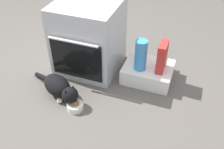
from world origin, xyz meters
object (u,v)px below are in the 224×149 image
at_px(soda_can, 140,51).
at_px(pantry_cabinet, 148,72).
at_px(food_bowl, 75,106).
at_px(oven, 89,37).
at_px(water_bottle, 141,55).
at_px(cat, 60,87).
at_px(cereal_box, 162,57).

bearing_deg(soda_can, pantry_cabinet, -46.64).
bearing_deg(pantry_cabinet, food_bowl, -128.02).
height_order(oven, water_bottle, oven).
relative_size(food_bowl, cat, 0.24).
xyz_separation_m(cat, soda_can, (0.55, 0.66, 0.11)).
height_order(pantry_cabinet, soda_can, soda_can).
bearing_deg(water_bottle, soda_can, 106.08).
relative_size(food_bowl, water_bottle, 0.47).
distance_m(food_bowl, soda_can, 0.85).
distance_m(pantry_cabinet, soda_can, 0.23).
bearing_deg(pantry_cabinet, water_bottle, -134.96).
bearing_deg(cat, water_bottle, 62.61).
xyz_separation_m(oven, pantry_cabinet, (0.61, 0.00, -0.27)).
bearing_deg(soda_can, food_bowl, -115.19).
xyz_separation_m(pantry_cabinet, food_bowl, (-0.48, -0.62, -0.04)).
xyz_separation_m(food_bowl, cat, (-0.19, 0.09, 0.08)).
distance_m(oven, water_bottle, 0.55).
bearing_deg(water_bottle, cat, -143.10).
height_order(soda_can, water_bottle, water_bottle).
height_order(food_bowl, soda_can, soda_can).
relative_size(cat, cereal_box, 2.14).
bearing_deg(oven, cat, -96.87).
bearing_deg(pantry_cabinet, cereal_box, -7.99).
relative_size(food_bowl, cereal_box, 0.51).
height_order(pantry_cabinet, water_bottle, water_bottle).
xyz_separation_m(pantry_cabinet, soda_can, (-0.13, 0.14, 0.14)).
distance_m(pantry_cabinet, food_bowl, 0.78).
bearing_deg(soda_can, oven, -164.23).
xyz_separation_m(oven, water_bottle, (0.54, -0.07, -0.04)).
relative_size(soda_can, cereal_box, 0.43).
height_order(cereal_box, water_bottle, water_bottle).
relative_size(pantry_cabinet, water_bottle, 1.53).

